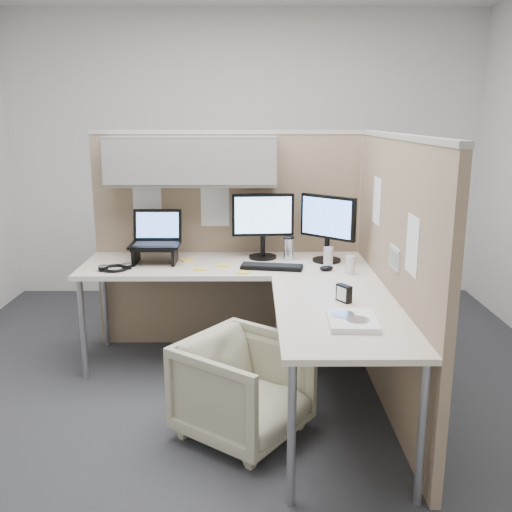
{
  "coord_description": "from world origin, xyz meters",
  "views": [
    {
      "loc": [
        0.08,
        -3.31,
        1.72
      ],
      "look_at": [
        0.1,
        0.25,
        0.85
      ],
      "focal_mm": 40.0,
      "sensor_mm": 36.0,
      "label": 1
    }
  ],
  "objects_px": {
    "office_chair": "(244,383)",
    "keyboard": "(272,267)",
    "desk": "(260,286)",
    "monitor_left": "(263,221)"
  },
  "relations": [
    {
      "from": "desk",
      "to": "office_chair",
      "type": "height_order",
      "value": "desk"
    },
    {
      "from": "desk",
      "to": "keyboard",
      "type": "height_order",
      "value": "keyboard"
    },
    {
      "from": "keyboard",
      "to": "office_chair",
      "type": "bearing_deg",
      "value": -92.31
    },
    {
      "from": "office_chair",
      "to": "keyboard",
      "type": "xyz_separation_m",
      "value": [
        0.18,
        0.84,
        0.43
      ]
    },
    {
      "from": "desk",
      "to": "office_chair",
      "type": "relative_size",
      "value": 3.25
    },
    {
      "from": "keyboard",
      "to": "monitor_left",
      "type": "bearing_deg",
      "value": 110.33
    },
    {
      "from": "office_chair",
      "to": "keyboard",
      "type": "distance_m",
      "value": 0.96
    },
    {
      "from": "desk",
      "to": "monitor_left",
      "type": "height_order",
      "value": "monitor_left"
    },
    {
      "from": "desk",
      "to": "keyboard",
      "type": "xyz_separation_m",
      "value": [
        0.08,
        0.26,
        0.05
      ]
    },
    {
      "from": "desk",
      "to": "office_chair",
      "type": "xyz_separation_m",
      "value": [
        -0.1,
        -0.58,
        -0.38
      ]
    }
  ]
}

